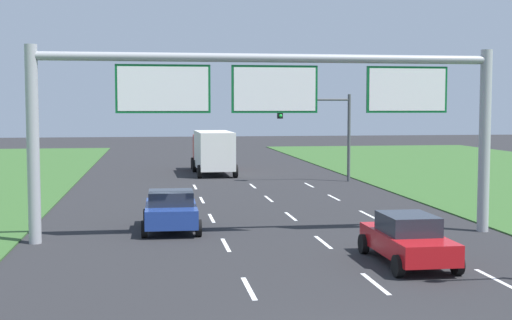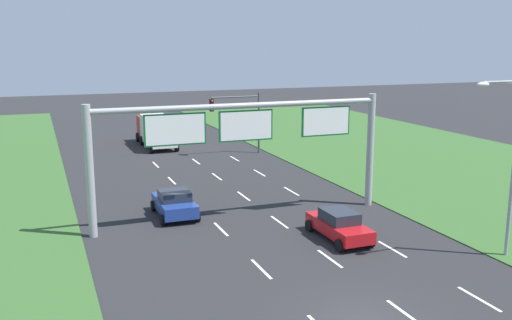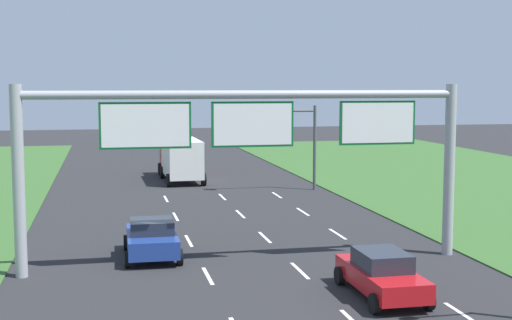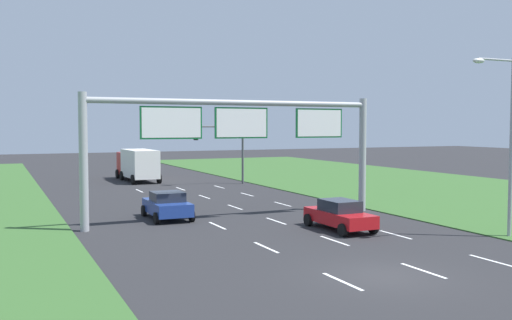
# 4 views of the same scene
# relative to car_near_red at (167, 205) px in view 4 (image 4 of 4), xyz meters

# --- Properties ---
(ground_plane) EXTENTS (200.00, 200.00, 0.00)m
(ground_plane) POSITION_rel_car_near_red_xyz_m (3.56, -15.27, -0.79)
(ground_plane) COLOR #262628
(lane_dashes_inner_left) EXTENTS (0.14, 50.40, 0.01)m
(lane_dashes_inner_left) POSITION_rel_car_near_red_xyz_m (1.81, -9.27, -0.78)
(lane_dashes_inner_left) COLOR white
(lane_dashes_inner_left) RESTS_ON ground_plane
(lane_dashes_inner_right) EXTENTS (0.14, 50.40, 0.01)m
(lane_dashes_inner_right) POSITION_rel_car_near_red_xyz_m (5.31, -9.27, -0.78)
(lane_dashes_inner_right) COLOR white
(lane_dashes_inner_right) RESTS_ON ground_plane
(lane_dashes_slip) EXTENTS (0.14, 50.40, 0.01)m
(lane_dashes_slip) POSITION_rel_car_near_red_xyz_m (8.81, -9.27, -0.78)
(lane_dashes_slip) COLOR white
(lane_dashes_slip) RESTS_ON ground_plane
(car_near_red) EXTENTS (2.27, 4.13, 1.56)m
(car_near_red) POSITION_rel_car_near_red_xyz_m (0.00, 0.00, 0.00)
(car_near_red) COLOR navy
(car_near_red) RESTS_ON ground_plane
(car_lead_silver) EXTENTS (2.02, 4.39, 1.54)m
(car_lead_silver) POSITION_rel_car_near_red_xyz_m (7.07, -6.99, -0.02)
(car_lead_silver) COLOR red
(car_lead_silver) RESTS_ON ground_plane
(box_truck) EXTENTS (2.81, 8.09, 3.05)m
(box_truck) POSITION_rel_car_near_red_xyz_m (3.59, 23.11, 0.88)
(box_truck) COLOR #B21E19
(box_truck) RESTS_ON ground_plane
(sign_gantry) EXTENTS (17.24, 0.44, 7.00)m
(sign_gantry) POSITION_rel_car_near_red_xyz_m (3.70, -2.00, 4.17)
(sign_gantry) COLOR #9EA0A5
(sign_gantry) RESTS_ON ground_plane
(traffic_light_mast) EXTENTS (4.76, 0.49, 5.60)m
(traffic_light_mast) POSITION_rel_car_near_red_xyz_m (9.87, 16.50, 3.08)
(traffic_light_mast) COLOR #47494F
(traffic_light_mast) RESTS_ON ground_plane
(street_lamp) EXTENTS (2.61, 0.32, 8.50)m
(street_lamp) POSITION_rel_car_near_red_xyz_m (12.99, -12.00, 4.29)
(street_lamp) COLOR #9EA0A5
(street_lamp) RESTS_ON ground_plane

